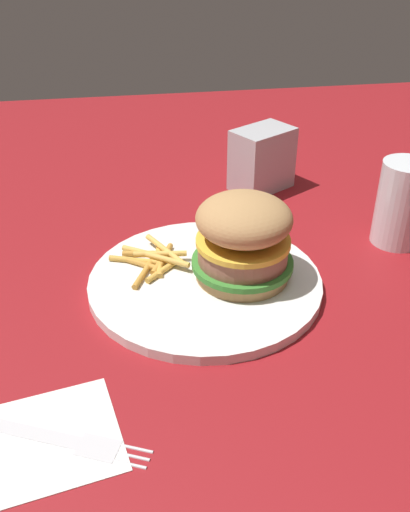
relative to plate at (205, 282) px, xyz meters
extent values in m
plane|color=maroon|center=(0.03, 0.01, -0.01)|extent=(1.60, 1.60, 0.00)
cylinder|color=white|center=(0.00, 0.00, 0.00)|extent=(0.27, 0.27, 0.01)
cylinder|color=tan|center=(-0.04, 0.00, 0.01)|extent=(0.11, 0.11, 0.01)
cylinder|color=#387F2D|center=(-0.04, 0.00, 0.02)|extent=(0.12, 0.12, 0.01)
cylinder|color=#8E5B47|center=(-0.04, 0.00, 0.04)|extent=(0.10, 0.10, 0.02)
cylinder|color=yellow|center=(-0.04, 0.00, 0.05)|extent=(0.11, 0.11, 0.01)
ellipsoid|color=tan|center=(-0.04, 0.00, 0.08)|extent=(0.11, 0.11, 0.05)
cylinder|color=gold|center=(0.08, -0.05, 0.01)|extent=(0.07, 0.03, 0.01)
cylinder|color=gold|center=(0.05, -0.04, 0.01)|extent=(0.01, 0.07, 0.01)
cylinder|color=gold|center=(0.05, -0.02, 0.01)|extent=(0.04, 0.04, 0.01)
cylinder|color=gold|center=(0.07, -0.04, 0.01)|extent=(0.04, 0.03, 0.01)
cylinder|color=gold|center=(0.05, -0.03, 0.01)|extent=(0.03, 0.04, 0.01)
cylinder|color=#E5B251|center=(0.06, -0.06, 0.01)|extent=(0.07, 0.05, 0.01)
cylinder|color=gold|center=(0.07, -0.06, 0.01)|extent=(0.05, 0.01, 0.01)
cylinder|color=gold|center=(0.05, -0.04, 0.01)|extent=(0.03, 0.06, 0.01)
cylinder|color=gold|center=(0.07, -0.02, 0.01)|extent=(0.03, 0.06, 0.01)
cylinder|color=#E5B251|center=(0.04, -0.03, 0.02)|extent=(0.05, 0.04, 0.01)
cylinder|color=#E5B251|center=(0.04, -0.05, 0.02)|extent=(0.04, 0.07, 0.01)
cylinder|color=#E5B251|center=(0.05, -0.05, 0.02)|extent=(0.07, 0.02, 0.01)
cube|color=white|center=(0.16, 0.20, -0.01)|extent=(0.13, 0.13, 0.00)
cube|color=silver|center=(0.19, 0.19, 0.00)|extent=(0.11, 0.06, 0.00)
cube|color=silver|center=(0.13, 0.22, 0.00)|extent=(0.04, 0.04, 0.00)
cylinder|color=silver|center=(0.10, 0.24, 0.00)|extent=(0.03, 0.01, 0.00)
cylinder|color=silver|center=(0.10, 0.23, 0.00)|extent=(0.03, 0.01, 0.00)
cylinder|color=silver|center=(0.09, 0.22, 0.00)|extent=(0.03, 0.01, 0.00)
cylinder|color=silver|center=(-0.27, -0.06, 0.05)|extent=(0.06, 0.06, 0.11)
cylinder|color=silver|center=(-0.27, -0.06, 0.04)|extent=(0.06, 0.06, 0.09)
cube|color=#B7BABF|center=(-0.13, -0.25, 0.04)|extent=(0.11, 0.10, 0.10)
camera|label=1|loc=(0.09, 0.54, 0.38)|focal=40.14mm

